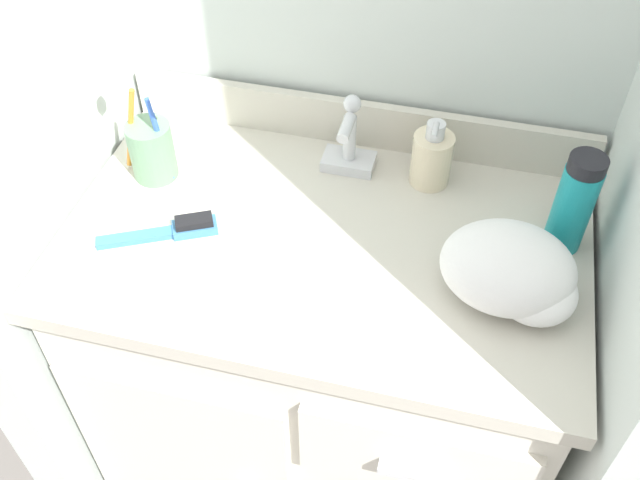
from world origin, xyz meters
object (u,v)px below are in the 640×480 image
toothbrush_cup (151,149)px  soap_dispenser (432,158)px  shaving_cream_can (574,204)px  hairbrush (175,229)px  hand_towel (514,273)px

toothbrush_cup → soap_dispenser: (0.46, 0.10, -0.00)m
toothbrush_cup → soap_dispenser: toothbrush_cup is taller
shaving_cream_can → hairbrush: bearing=-167.7°
shaving_cream_can → hairbrush: 0.61m
soap_dispenser → hairbrush: bearing=-148.7°
shaving_cream_can → hairbrush: size_ratio=0.95×
hairbrush → hand_towel: size_ratio=0.91×
toothbrush_cup → shaving_cream_can: size_ratio=1.07×
hairbrush → hand_towel: (0.52, 0.00, 0.04)m
hairbrush → hand_towel: bearing=-26.0°
shaving_cream_can → hand_towel: bearing=-120.2°
shaving_cream_can → soap_dispenser: bearing=156.4°
toothbrush_cup → hairbrush: toothbrush_cup is taller
toothbrush_cup → hairbrush: (0.09, -0.13, -0.04)m
soap_dispenser → shaving_cream_can: size_ratio=0.73×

